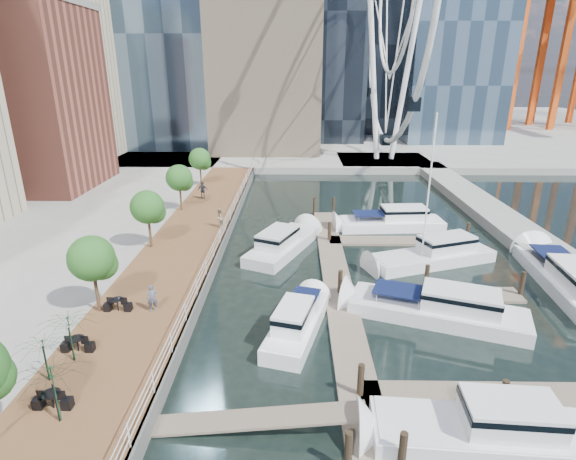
% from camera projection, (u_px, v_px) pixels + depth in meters
% --- Properties ---
extents(ground, '(520.00, 520.00, 0.00)m').
position_uv_depth(ground, '(295.00, 370.00, 22.58)').
color(ground, black).
rests_on(ground, ground).
extents(boardwalk, '(6.00, 60.00, 1.00)m').
position_uv_depth(boardwalk, '(185.00, 248.00, 36.68)').
color(boardwalk, brown).
rests_on(boardwalk, ground).
extents(seawall, '(0.25, 60.00, 1.00)m').
position_uv_depth(seawall, '(222.00, 248.00, 36.63)').
color(seawall, '#595954').
rests_on(seawall, ground).
extents(land_far, '(200.00, 114.00, 1.00)m').
position_uv_depth(land_far, '(296.00, 125.00, 118.49)').
color(land_far, gray).
rests_on(land_far, ground).
extents(breakwater, '(4.00, 60.00, 1.00)m').
position_uv_depth(breakwater, '(514.00, 230.00, 40.95)').
color(breakwater, gray).
rests_on(breakwater, ground).
extents(pier, '(14.00, 12.00, 1.00)m').
position_uv_depth(pier, '(383.00, 162.00, 71.18)').
color(pier, gray).
rests_on(pier, ground).
extents(railing, '(0.10, 60.00, 1.05)m').
position_uv_depth(railing, '(220.00, 237.00, 36.29)').
color(railing, white).
rests_on(railing, boardwalk).
extents(floating_docks, '(16.00, 34.00, 2.60)m').
position_uv_depth(floating_docks, '(408.00, 276.00, 31.70)').
color(floating_docks, '#6D6051').
rests_on(floating_docks, ground).
extents(street_trees, '(2.60, 42.60, 4.60)m').
position_uv_depth(street_trees, '(147.00, 207.00, 34.50)').
color(street_trees, '#3F2B1C').
rests_on(street_trees, ground).
extents(cafe_tables, '(2.50, 13.70, 0.74)m').
position_uv_depth(cafe_tables, '(66.00, 370.00, 20.40)').
color(cafe_tables, black).
rests_on(cafe_tables, ground).
extents(yacht_foreground, '(11.70, 6.73, 2.15)m').
position_uv_depth(yacht_foreground, '(436.00, 319.00, 27.22)').
color(yacht_foreground, silver).
rests_on(yacht_foreground, ground).
extents(pedestrian_near, '(0.68, 0.55, 1.63)m').
position_uv_depth(pedestrian_near, '(152.00, 298.00, 25.88)').
color(pedestrian_near, '#464A5D').
rests_on(pedestrian_near, boardwalk).
extents(pedestrian_mid, '(0.85, 0.98, 1.73)m').
position_uv_depth(pedestrian_mid, '(219.00, 218.00, 39.81)').
color(pedestrian_mid, gray).
rests_on(pedestrian_mid, boardwalk).
extents(pedestrian_far, '(1.16, 0.60, 1.90)m').
position_uv_depth(pedestrian_far, '(203.00, 190.00, 48.73)').
color(pedestrian_far, '#2E3039').
rests_on(pedestrian_far, boardwalk).
extents(moored_yachts, '(25.45, 29.76, 11.50)m').
position_uv_depth(moored_yachts, '(424.00, 272.00, 33.57)').
color(moored_yachts, silver).
rests_on(moored_yachts, ground).
extents(cafe_seating, '(4.84, 7.26, 2.68)m').
position_uv_depth(cafe_seating, '(58.00, 365.00, 19.30)').
color(cafe_seating, '#0E3620').
rests_on(cafe_seating, ground).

